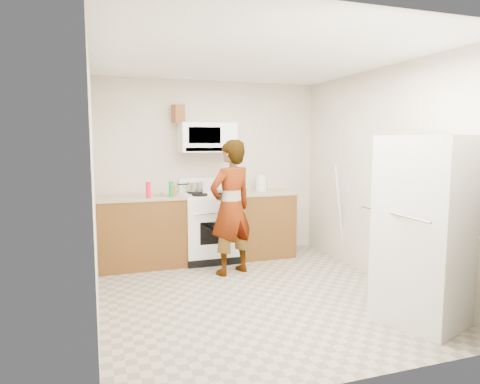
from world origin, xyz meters
name	(u,v)px	position (x,y,z in m)	size (l,w,h in m)	color
floor	(254,294)	(0.00, 0.00, 0.00)	(3.60, 3.60, 0.00)	gray
back_wall	(211,169)	(0.00, 1.79, 1.25)	(3.20, 0.02, 2.50)	beige
right_wall	(382,176)	(1.59, 0.00, 1.25)	(0.02, 3.60, 2.50)	beige
cabinet_left	(141,232)	(-1.04, 1.49, 0.45)	(1.12, 0.62, 0.90)	brown
counter_left	(140,197)	(-1.04, 1.49, 0.92)	(1.14, 0.64, 0.04)	tan
cabinet_right	(262,224)	(0.68, 1.49, 0.45)	(0.80, 0.62, 0.90)	brown
counter_right	(262,192)	(0.68, 1.49, 0.92)	(0.82, 0.64, 0.04)	tan
gas_range	(210,226)	(-0.10, 1.48, 0.49)	(0.76, 0.65, 1.13)	white
microwave	(207,138)	(-0.10, 1.61, 1.70)	(0.76, 0.38, 0.40)	white
person	(231,208)	(-0.01, 0.79, 0.83)	(0.61, 0.40, 1.67)	tan
fridge	(426,230)	(1.23, -1.12, 0.85)	(0.70, 0.70, 1.70)	silver
kettle	(261,184)	(0.69, 1.57, 1.03)	(0.16, 0.16, 0.20)	silver
jug	(178,114)	(-0.49, 1.65, 2.02)	(0.14, 0.14, 0.24)	brown
saucepan	(195,187)	(-0.27, 1.65, 1.02)	(0.23, 0.23, 0.12)	#B2B2B6
tray	(227,192)	(0.12, 1.41, 0.96)	(0.25, 0.16, 0.05)	silver
bottle_spray	(148,190)	(-0.96, 1.26, 1.04)	(0.06, 0.06, 0.21)	red
bottle_hot_sauce	(174,191)	(-0.61, 1.36, 1.01)	(0.05, 0.05, 0.14)	#DB5018
bottle_green_cap	(171,189)	(-0.67, 1.26, 1.04)	(0.06, 0.06, 0.20)	#17812F
pot_lid	(162,195)	(-0.77, 1.43, 0.94)	(0.23, 0.23, 0.01)	silver
broom	(340,213)	(1.54, 0.80, 0.68)	(0.03, 0.03, 1.35)	silver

